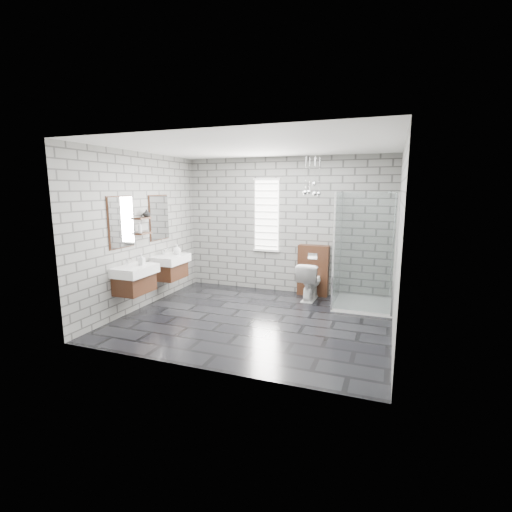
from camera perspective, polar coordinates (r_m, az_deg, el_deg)
The scene contains 20 objects.
floor at distance 6.09m, azimuth -0.24°, elevation -9.75°, with size 4.20×3.60×0.02m, color black.
ceiling at distance 5.76m, azimuth -0.26°, elevation 16.59°, with size 4.20×3.60×0.02m, color white.
wall_back at distance 7.48m, azimuth 4.61°, elevation 4.67°, with size 4.20×0.02×2.70m, color gray.
wall_front at distance 4.14m, azimuth -9.02°, elevation 0.05°, with size 4.20×0.02×2.70m, color gray.
wall_left at distance 6.80m, azimuth -17.19°, elevation 3.68°, with size 0.02×3.60×2.70m, color gray.
wall_right at distance 5.42m, azimuth 21.18°, elevation 1.87°, with size 0.02×3.60×2.70m, color gray.
vanity_left at distance 6.35m, azimuth -18.39°, elevation -2.26°, with size 0.47×0.70×1.57m.
vanity_right at distance 7.17m, azimuth -13.23°, elevation -0.61°, with size 0.47×0.70×1.57m.
shelf_lower at distance 6.71m, azimuth -16.89°, elevation 3.36°, with size 0.14×0.30×0.03m, color #452515.
shelf_upper at distance 6.69m, azimuth -17.01°, elevation 5.57°, with size 0.14×0.30×0.03m, color #452515.
window at distance 7.56m, azimuth 1.64°, elevation 6.28°, with size 0.56×0.05×1.48m.
cistern_panel at distance 7.37m, azimuth 8.80°, elevation -2.19°, with size 0.60×0.20×1.00m, color #452515.
flush_plate at distance 7.21m, azimuth 8.70°, elevation -0.04°, with size 0.18×0.01×0.12m, color silver.
shower_enclosure at distance 6.75m, azimuth 15.42°, elevation -3.57°, with size 1.00×1.00×2.03m.
pendant_cluster at distance 6.89m, azimuth 8.66°, elevation 9.94°, with size 0.31×0.24×0.75m.
toilet at distance 7.12m, azimuth 8.30°, elevation -3.81°, with size 0.40×0.70×0.71m, color white.
soap_bottle_a at distance 6.32m, azimuth -17.19°, elevation -0.50°, with size 0.09×0.09×0.19m, color #B2B2B2.
soap_bottle_b at distance 7.22m, azimuth -12.06°, elevation 1.03°, with size 0.15×0.15×0.19m, color #B2B2B2.
soap_bottle_c at distance 6.61m, azimuth -17.43°, elevation 4.17°, with size 0.07×0.07×0.19m, color #B2B2B2.
vase at distance 6.75m, azimuth -16.50°, elevation 6.33°, with size 0.13×0.13×0.13m, color #B2B2B2.
Camera 1 is at (2.00, -5.37, 2.08)m, focal length 26.00 mm.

